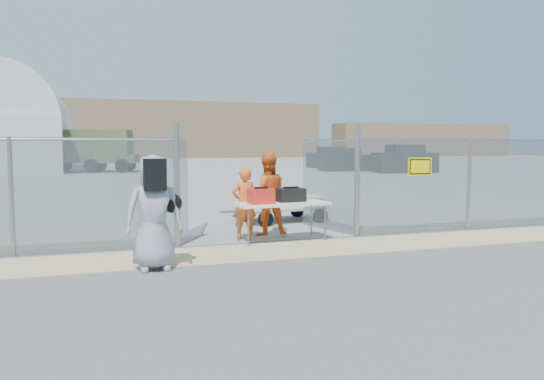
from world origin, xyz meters
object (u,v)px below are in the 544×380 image
object	(u,v)px
security_worker_left	(244,204)
visitor	(154,212)
security_worker_right	(267,195)
folding_table	(282,222)
utility_trailer	(283,209)

from	to	relation	value
security_worker_left	visitor	world-z (taller)	visitor
security_worker_right	visitor	size ratio (longest dim) A/B	0.99
folding_table	visitor	xyz separation A→B (m)	(-2.83, -1.76, 0.53)
folding_table	visitor	size ratio (longest dim) A/B	1.04
folding_table	utility_trailer	bearing A→B (deg)	66.05
folding_table	security_worker_right	bearing A→B (deg)	92.06
folding_table	security_worker_right	distance (m)	0.92
folding_table	visitor	bearing A→B (deg)	-152.36
security_worker_right	utility_trailer	bearing A→B (deg)	-109.33
security_worker_right	utility_trailer	world-z (taller)	security_worker_right
security_worker_right	security_worker_left	bearing A→B (deg)	28.40
visitor	utility_trailer	bearing A→B (deg)	48.58
folding_table	security_worker_left	size ratio (longest dim) A/B	1.26
security_worker_right	utility_trailer	size ratio (longest dim) A/B	0.64
folding_table	security_worker_right	xyz separation A→B (m)	(-0.08, 0.75, 0.52)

